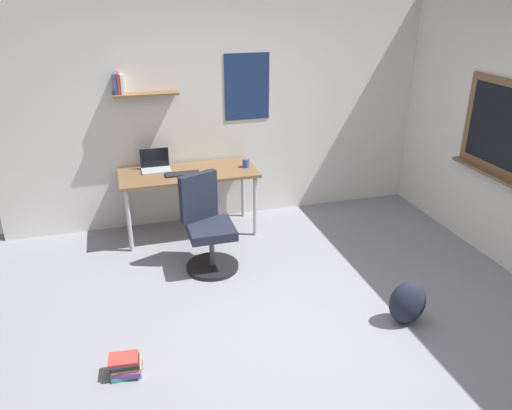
# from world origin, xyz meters

# --- Properties ---
(ground_plane) EXTENTS (5.20, 5.20, 0.00)m
(ground_plane) POSITION_xyz_m (0.00, 0.00, 0.00)
(ground_plane) COLOR gray
(ground_plane) RESTS_ON ground
(wall_back) EXTENTS (5.00, 0.30, 2.60)m
(wall_back) POSITION_xyz_m (-0.00, 2.45, 1.30)
(wall_back) COLOR silver
(wall_back) RESTS_ON ground
(desk) EXTENTS (1.49, 0.65, 0.74)m
(desk) POSITION_xyz_m (-0.48, 2.05, 0.66)
(desk) COLOR brown
(desk) RESTS_ON ground
(office_chair) EXTENTS (0.53, 0.55, 0.95)m
(office_chair) POSITION_xyz_m (-0.43, 1.25, 0.41)
(office_chair) COLOR black
(office_chair) RESTS_ON ground
(laptop) EXTENTS (0.31, 0.21, 0.23)m
(laptop) POSITION_xyz_m (-0.81, 2.20, 0.79)
(laptop) COLOR #ADAFB5
(laptop) RESTS_ON desk
(keyboard) EXTENTS (0.37, 0.13, 0.02)m
(keyboard) POSITION_xyz_m (-0.55, 1.96, 0.75)
(keyboard) COLOR black
(keyboard) RESTS_ON desk
(computer_mouse) EXTENTS (0.10, 0.06, 0.03)m
(computer_mouse) POSITION_xyz_m (-0.27, 1.96, 0.75)
(computer_mouse) COLOR #262628
(computer_mouse) RESTS_ON desk
(coffee_mug) EXTENTS (0.08, 0.08, 0.09)m
(coffee_mug) POSITION_xyz_m (0.17, 2.01, 0.78)
(coffee_mug) COLOR #334CA5
(coffee_mug) RESTS_ON desk
(backpack) EXTENTS (0.32, 0.22, 0.38)m
(backpack) POSITION_xyz_m (0.97, -0.12, 0.19)
(backpack) COLOR #1E2333
(backpack) RESTS_ON ground
(book_stack_on_floor) EXTENTS (0.25, 0.19, 0.15)m
(book_stack_on_floor) POSITION_xyz_m (-1.31, -0.11, 0.08)
(book_stack_on_floor) COLOR teal
(book_stack_on_floor) RESTS_ON ground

